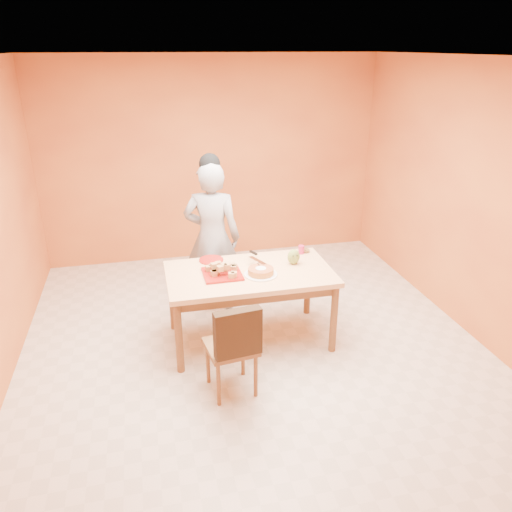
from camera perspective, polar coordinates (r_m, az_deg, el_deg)
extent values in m
plane|color=beige|center=(5.05, -0.20, -10.46)|extent=(5.00, 5.00, 0.00)
plane|color=silver|center=(4.21, -0.25, 21.87)|extent=(5.00, 5.00, 0.00)
plane|color=orange|center=(6.82, -5.03, 10.78)|extent=(4.50, 0.00, 4.50)
plane|color=orange|center=(5.39, 23.88, 5.60)|extent=(0.00, 5.00, 5.00)
cube|color=#F4BB80|center=(4.84, -0.73, -2.06)|extent=(1.60, 0.90, 0.05)
cube|color=brown|center=(4.87, -0.73, -2.86)|extent=(1.48, 0.78, 0.10)
cylinder|color=brown|center=(4.59, -8.81, -9.25)|extent=(0.07, 0.07, 0.71)
cylinder|color=brown|center=(5.27, -9.56, -4.81)|extent=(0.07, 0.07, 0.71)
cylinder|color=brown|center=(4.88, 8.88, -7.13)|extent=(0.07, 0.07, 0.71)
cylinder|color=brown|center=(5.52, 5.93, -3.21)|extent=(0.07, 0.07, 0.71)
imported|color=gray|center=(5.46, -5.02, 2.09)|extent=(0.71, 0.57, 1.69)
cube|color=maroon|center=(4.76, -3.88, -2.06)|extent=(0.36, 0.36, 0.02)
cylinder|color=maroon|center=(5.09, -5.13, -0.45)|extent=(0.29, 0.29, 0.01)
cylinder|color=white|center=(4.75, 0.55, -2.12)|extent=(0.35, 0.35, 0.01)
cylinder|color=#C38032|center=(4.74, 0.55, -1.75)|extent=(0.29, 0.29, 0.06)
cube|color=white|center=(4.88, 0.17, -0.51)|extent=(0.14, 0.24, 0.01)
ellipsoid|color=olive|center=(4.97, 4.32, -0.09)|extent=(0.13, 0.10, 0.16)
cylinder|color=#B71B48|center=(5.24, 5.19, 0.73)|extent=(0.07, 0.07, 0.09)
cylinder|color=#391E0F|center=(5.30, 5.64, 0.60)|extent=(0.10, 0.10, 0.03)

